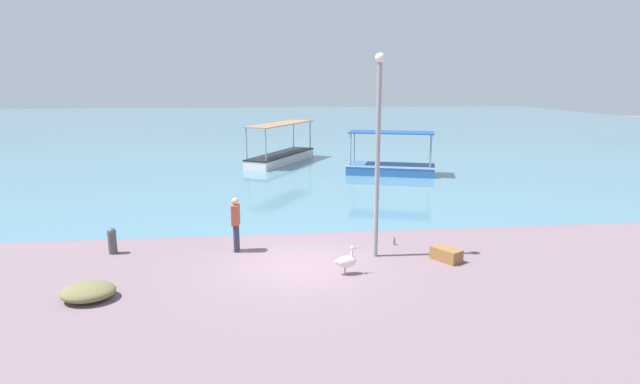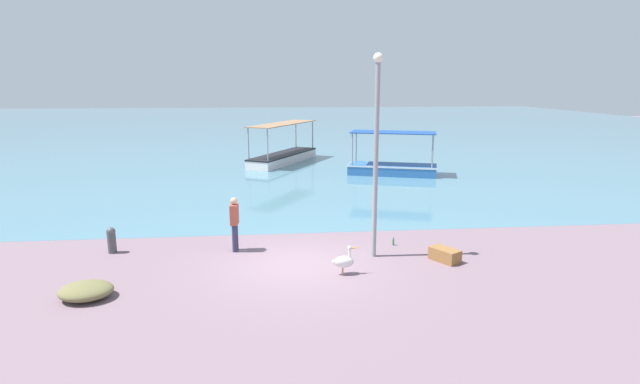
% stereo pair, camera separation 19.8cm
% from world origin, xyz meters
% --- Properties ---
extents(ground, '(120.00, 120.00, 0.00)m').
position_xyz_m(ground, '(0.00, 0.00, 0.00)').
color(ground, slate).
extents(harbor_water, '(110.00, 90.00, 0.00)m').
position_xyz_m(harbor_water, '(0.00, 48.00, 0.00)').
color(harbor_water, teal).
rests_on(harbor_water, ground).
extents(fishing_boat_center, '(5.21, 3.18, 2.41)m').
position_xyz_m(fishing_boat_center, '(6.14, 13.77, 0.48)').
color(fishing_boat_center, '#306AB1').
rests_on(fishing_boat_center, harbor_water).
extents(fishing_boat_far_left, '(4.74, 6.76, 2.54)m').
position_xyz_m(fishing_boat_far_left, '(0.13, 18.68, 0.50)').
color(fishing_boat_far_left, white).
rests_on(fishing_boat_far_left, harbor_water).
extents(pelican, '(0.81, 0.32, 0.80)m').
position_xyz_m(pelican, '(1.23, -0.87, 0.38)').
color(pelican, '#E0997A').
rests_on(pelican, ground).
extents(lamp_post, '(0.28, 0.28, 5.90)m').
position_xyz_m(lamp_post, '(2.33, 0.48, 3.31)').
color(lamp_post, gray).
rests_on(lamp_post, ground).
extents(mooring_bollard, '(0.27, 0.27, 0.81)m').
position_xyz_m(mooring_bollard, '(-5.56, 1.57, 0.43)').
color(mooring_bollard, '#47474C').
rests_on(mooring_bollard, ground).
extents(fisherman_standing, '(0.25, 0.42, 1.69)m').
position_xyz_m(fisherman_standing, '(-1.82, 1.39, 0.91)').
color(fisherman_standing, '#332F4B').
rests_on(fisherman_standing, ground).
extents(net_pile, '(1.28, 1.08, 0.39)m').
position_xyz_m(net_pile, '(-5.17, -1.79, 0.20)').
color(net_pile, olive).
rests_on(net_pile, ground).
extents(cargo_crate, '(0.85, 0.98, 0.37)m').
position_xyz_m(cargo_crate, '(4.31, -0.13, 0.19)').
color(cargo_crate, olive).
rests_on(cargo_crate, ground).
extents(glass_bottle, '(0.07, 0.07, 0.27)m').
position_xyz_m(glass_bottle, '(3.17, 1.43, 0.11)').
color(glass_bottle, '#3F7F4C').
rests_on(glass_bottle, ground).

